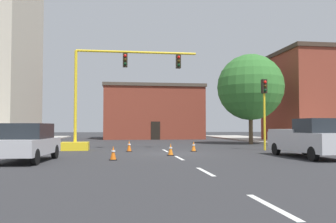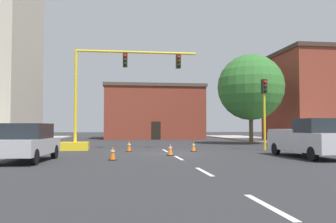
{
  "view_description": "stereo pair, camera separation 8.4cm",
  "coord_description": "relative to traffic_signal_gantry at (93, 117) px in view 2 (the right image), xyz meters",
  "views": [
    {
      "loc": [
        -3.03,
        -20.84,
        1.6
      ],
      "look_at": [
        0.38,
        3.86,
        2.65
      ],
      "focal_mm": 38.0,
      "sensor_mm": 36.0,
      "label": 1
    },
    {
      "loc": [
        -2.95,
        -20.85,
        1.6
      ],
      "look_at": [
        0.38,
        3.86,
        2.65
      ],
      "focal_mm": 38.0,
      "sensor_mm": 36.0,
      "label": 2
    }
  ],
  "objects": [
    {
      "name": "sidewalk_right",
      "position": [
        18.22,
        4.33,
        -2.18
      ],
      "size": [
        6.0,
        56.0,
        0.14
      ],
      "primitive_type": "cube",
      "color": "#B2ADA3",
      "rests_on": "ground_plane"
    },
    {
      "name": "building_brick_center",
      "position": [
        6.13,
        22.82,
        1.23
      ],
      "size": [
        12.82,
        9.18,
        6.93
      ],
      "color": "brown",
      "rests_on": "ground_plane"
    },
    {
      "name": "sedan_silver_near_left",
      "position": [
        -2.37,
        -7.56,
        -1.36
      ],
      "size": [
        2.23,
        4.64,
        1.74
      ],
      "color": "#B7B7BC",
      "rests_on": "ground_plane"
    },
    {
      "name": "pickup_truck_silver",
      "position": [
        11.44,
        -7.41,
        -1.28
      ],
      "size": [
        2.15,
        5.46,
        1.99
      ],
      "color": "#BCBCC1",
      "rests_on": "ground_plane"
    },
    {
      "name": "traffic_cone_roadside_c",
      "position": [
        4.56,
        -5.11,
        -1.92
      ],
      "size": [
        0.36,
        0.36,
        0.67
      ],
      "color": "black",
      "rests_on": "ground_plane"
    },
    {
      "name": "lane_stripe_seg_3",
      "position": [
        4.77,
        -1.17,
        -2.25
      ],
      "size": [
        0.16,
        2.4,
        0.01
      ],
      "primitive_type": "cube",
      "color": "silver",
      "rests_on": "ground_plane"
    },
    {
      "name": "traffic_cone_roadside_a",
      "position": [
        2.38,
        -1.77,
        -1.9
      ],
      "size": [
        0.36,
        0.36,
        0.72
      ],
      "color": "black",
      "rests_on": "ground_plane"
    },
    {
      "name": "ground_plane",
      "position": [
        4.77,
        -3.67,
        -2.25
      ],
      "size": [
        160.0,
        160.0,
        0.0
      ],
      "primitive_type": "plane",
      "color": "#2D2D30"
    },
    {
      "name": "traffic_signal_gantry",
      "position": [
        0.0,
        0.0,
        0.0
      ],
      "size": [
        9.18,
        1.2,
        6.83
      ],
      "color": "yellow",
      "rests_on": "ground_plane"
    },
    {
      "name": "lane_stripe_seg_2",
      "position": [
        4.77,
        -6.67,
        -2.25
      ],
      "size": [
        0.16,
        2.4,
        0.01
      ],
      "primitive_type": "cube",
      "color": "silver",
      "rests_on": "ground_plane"
    },
    {
      "name": "traffic_light_pole_right",
      "position": [
        11.5,
        -1.62,
        1.28
      ],
      "size": [
        0.32,
        0.47,
        4.8
      ],
      "color": "yellow",
      "rests_on": "ground_plane"
    },
    {
      "name": "traffic_cone_roadside_d",
      "position": [
        1.47,
        -7.42,
        -1.92
      ],
      "size": [
        0.36,
        0.36,
        0.68
      ],
      "color": "black",
      "rests_on": "ground_plane"
    },
    {
      "name": "tree_right_mid",
      "position": [
        13.58,
        6.35,
        2.92
      ],
      "size": [
        6.0,
        6.0,
        8.17
      ],
      "color": "brown",
      "rests_on": "ground_plane"
    },
    {
      "name": "traffic_cone_roadside_b",
      "position": [
        6.48,
        -2.17,
        -1.93
      ],
      "size": [
        0.36,
        0.36,
        0.65
      ],
      "color": "black",
      "rests_on": "ground_plane"
    },
    {
      "name": "lane_stripe_seg_0",
      "position": [
        4.77,
        -17.67,
        -2.25
      ],
      "size": [
        0.16,
        2.4,
        0.01
      ],
      "primitive_type": "cube",
      "color": "silver",
      "rests_on": "ground_plane"
    },
    {
      "name": "building_row_right",
      "position": [
        23.27,
        10.04,
        2.43
      ],
      "size": [
        11.04,
        9.1,
        9.34
      ],
      "color": "brown",
      "rests_on": "ground_plane"
    },
    {
      "name": "lane_stripe_seg_1",
      "position": [
        4.77,
        -12.17,
        -2.25
      ],
      "size": [
        0.16,
        2.4,
        0.01
      ],
      "primitive_type": "cube",
      "color": "silver",
      "rests_on": "ground_plane"
    }
  ]
}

